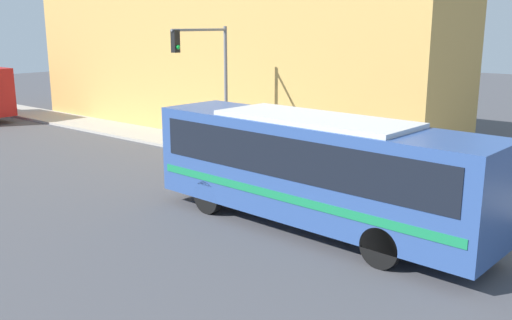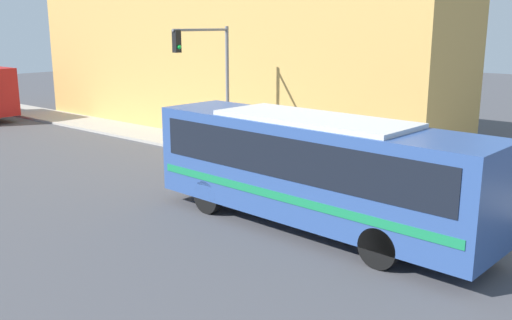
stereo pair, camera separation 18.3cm
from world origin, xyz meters
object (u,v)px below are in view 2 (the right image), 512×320
at_px(city_bus, 312,165).
at_px(traffic_light_pole, 211,69).
at_px(parking_meter, 205,130).
at_px(pedestrian_near_corner, 334,144).
at_px(fire_hydrant, 361,170).

xyz_separation_m(city_bus, traffic_light_pole, (4.57, 8.62, 2.08)).
distance_m(parking_meter, pedestrian_near_corner, 6.48).
height_order(city_bus, parking_meter, city_bus).
xyz_separation_m(fire_hydrant, pedestrian_near_corner, (1.36, 2.13, 0.51)).
distance_m(fire_hydrant, traffic_light_pole, 8.03).
distance_m(traffic_light_pole, parking_meter, 3.40).
height_order(fire_hydrant, traffic_light_pole, traffic_light_pole).
distance_m(traffic_light_pole, pedestrian_near_corner, 6.30).
relative_size(city_bus, parking_meter, 8.01).
bearing_deg(fire_hydrant, city_bus, -164.90).
relative_size(fire_hydrant, pedestrian_near_corner, 0.41).
bearing_deg(traffic_light_pole, pedestrian_near_corner, -65.55).
height_order(city_bus, pedestrian_near_corner, city_bus).
xyz_separation_m(traffic_light_pole, pedestrian_near_corner, (2.28, -5.01, -3.06)).
bearing_deg(parking_meter, fire_hydrant, -90.00).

